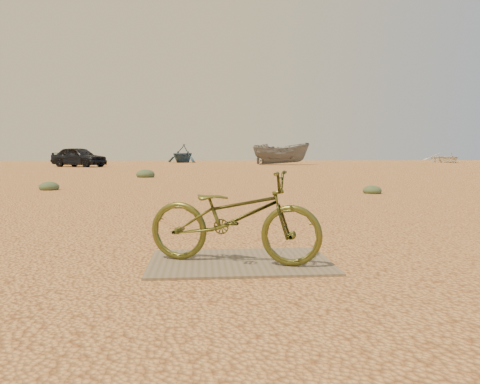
{
  "coord_description": "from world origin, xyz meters",
  "views": [
    {
      "loc": [
        -0.87,
        -3.76,
        1.0
      ],
      "look_at": [
        -0.53,
        0.4,
        0.65
      ],
      "focal_mm": 35.0,
      "sensor_mm": 36.0,
      "label": 1
    }
  ],
  "objects": [
    {
      "name": "ground",
      "position": [
        0.0,
        0.0,
        0.0
      ],
      "size": [
        120.0,
        120.0,
        0.0
      ],
      "primitive_type": "plane",
      "color": "#E7A65F",
      "rests_on": "ground"
    },
    {
      "name": "boat_mid_right",
      "position": [
        5.97,
        36.11,
        0.95
      ],
      "size": [
        4.92,
        1.87,
        1.9
      ],
      "primitive_type": "imported",
      "rotation": [
        0.0,
        0.0,
        1.58
      ],
      "color": "slate",
      "rests_on": "ground"
    },
    {
      "name": "kale_c",
      "position": [
        -3.19,
        15.8,
        0.0
      ],
      "size": [
        0.76,
        0.76,
        0.42
      ],
      "primitive_type": "ellipsoid",
      "color": "#526746",
      "rests_on": "ground"
    },
    {
      "name": "boat_far_left",
      "position": [
        -2.85,
        45.93,
        0.98
      ],
      "size": [
        4.61,
        4.81,
        1.96
      ],
      "primitive_type": "imported",
      "rotation": [
        0.0,
        0.0,
        -0.51
      ],
      "color": "#2F4C67",
      "rests_on": "ground"
    },
    {
      "name": "boat_far_right",
      "position": [
        25.01,
        44.22,
        0.51
      ],
      "size": [
        4.05,
        5.3,
        1.02
      ],
      "primitive_type": "imported",
      "rotation": [
        0.0,
        0.0,
        -0.11
      ],
      "color": "white",
      "rests_on": "ground"
    },
    {
      "name": "kale_a",
      "position": [
        -5.01,
        9.27,
        0.0
      ],
      "size": [
        0.53,
        0.53,
        0.29
      ],
      "primitive_type": "ellipsoid",
      "color": "#526746",
      "rests_on": "ground"
    },
    {
      "name": "bicycle",
      "position": [
        -0.59,
        0.35,
        0.43
      ],
      "size": [
        1.66,
        1.02,
        0.83
      ],
      "primitive_type": "imported",
      "rotation": [
        0.0,
        0.0,
        1.24
      ],
      "color": "#4D4E1C",
      "rests_on": "plywood_board"
    },
    {
      "name": "car",
      "position": [
        -9.79,
        31.18,
        0.73
      ],
      "size": [
        4.56,
        3.64,
        1.46
      ],
      "primitive_type": "imported",
      "rotation": [
        0.0,
        0.0,
        1.04
      ],
      "color": "black",
      "rests_on": "ground"
    },
    {
      "name": "plywood_board",
      "position": [
        -0.53,
        0.4,
        0.01
      ],
      "size": [
        1.64,
        1.07,
        0.02
      ],
      "primitive_type": "cube",
      "color": "#756451",
      "rests_on": "ground"
    },
    {
      "name": "kale_b",
      "position": [
        3.35,
        7.49,
        0.0
      ],
      "size": [
        0.46,
        0.46,
        0.25
      ],
      "primitive_type": "ellipsoid",
      "color": "#526746",
      "rests_on": "ground"
    }
  ]
}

